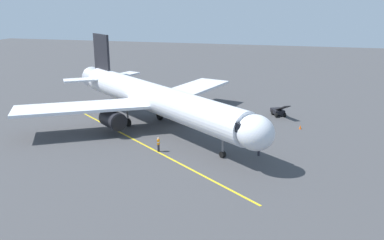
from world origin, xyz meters
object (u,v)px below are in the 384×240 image
(belt_loader_portside, at_px, (278,111))
(safety_cone_nose_left, at_px, (300,127))
(tug_near_nose, at_px, (128,101))
(ground_crew_wing_walker, at_px, (158,144))
(safety_cone_nose_right, at_px, (267,139))
(airplane, at_px, (154,99))
(ground_crew_marshaller, at_px, (259,148))

(belt_loader_portside, bearing_deg, safety_cone_nose_left, 118.75)
(tug_near_nose, bearing_deg, belt_loader_portside, 179.06)
(ground_crew_wing_walker, relative_size, safety_cone_nose_right, 3.11)
(airplane, relative_size, tug_near_nose, 12.79)
(airplane, bearing_deg, tug_near_nose, -51.56)
(ground_crew_marshaller, distance_m, tug_near_nose, 28.94)
(ground_crew_wing_walker, bearing_deg, safety_cone_nose_left, -140.47)
(safety_cone_nose_left, relative_size, safety_cone_nose_right, 1.00)
(belt_loader_portside, relative_size, safety_cone_nose_right, 8.45)
(ground_crew_wing_walker, distance_m, safety_cone_nose_left, 20.21)
(airplane, bearing_deg, belt_loader_portside, -147.25)
(safety_cone_nose_left, distance_m, safety_cone_nose_right, 7.10)
(ground_crew_wing_walker, xyz_separation_m, belt_loader_portside, (-12.34, -18.75, -0.17))
(airplane, distance_m, ground_crew_wing_walker, 9.75)
(belt_loader_portside, bearing_deg, airplane, 32.75)
(ground_crew_marshaller, height_order, safety_cone_nose_right, ground_crew_marshaller)
(ground_crew_marshaller, bearing_deg, tug_near_nose, -37.04)
(ground_crew_wing_walker, bearing_deg, belt_loader_portside, -123.35)
(airplane, xyz_separation_m, safety_cone_nose_left, (-19.11, -4.31, -3.73))
(ground_crew_wing_walker, distance_m, tug_near_nose, 22.58)
(airplane, bearing_deg, ground_crew_marshaller, 155.07)
(airplane, xyz_separation_m, safety_cone_nose_right, (-15.15, 1.59, -3.73))
(belt_loader_portside, height_order, safety_cone_nose_right, belt_loader_portside)
(safety_cone_nose_left, xyz_separation_m, safety_cone_nose_right, (3.95, 5.90, 0.00))
(ground_crew_marshaller, relative_size, belt_loader_portside, 0.37)
(airplane, height_order, tug_near_nose, airplane)
(tug_near_nose, relative_size, belt_loader_portside, 0.58)
(airplane, xyz_separation_m, tug_near_nose, (8.42, -10.61, -3.30))
(airplane, relative_size, safety_cone_nose_left, 62.56)
(belt_loader_portside, bearing_deg, tug_near_nose, -0.94)
(tug_near_nose, height_order, safety_cone_nose_right, tug_near_nose)
(ground_crew_marshaller, relative_size, ground_crew_wing_walker, 1.00)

